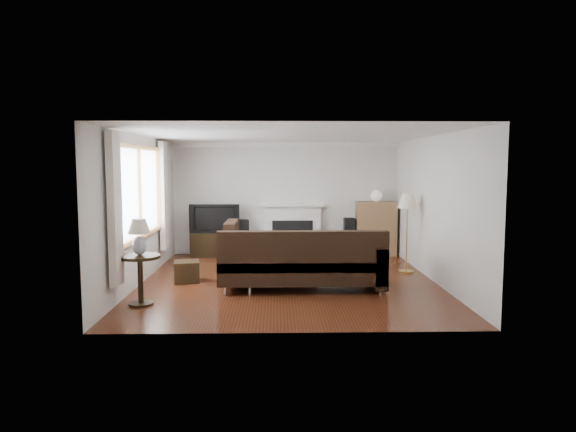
{
  "coord_description": "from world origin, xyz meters",
  "views": [
    {
      "loc": [
        -0.2,
        -8.71,
        2.0
      ],
      "look_at": [
        0.0,
        0.3,
        1.1
      ],
      "focal_mm": 32.0,
      "sensor_mm": 36.0,
      "label": 1
    }
  ],
  "objects_px": {
    "bookshelf": "(376,228)",
    "coffee_table": "(288,257)",
    "tv_stand": "(215,244)",
    "floor_lamp": "(407,233)",
    "sectional_sofa": "(302,260)",
    "side_table": "(141,280)"
  },
  "relations": [
    {
      "from": "bookshelf",
      "to": "floor_lamp",
      "type": "xyz_separation_m",
      "value": [
        0.22,
        -1.84,
        0.14
      ]
    },
    {
      "from": "coffee_table",
      "to": "floor_lamp",
      "type": "distance_m",
      "value": 2.3
    },
    {
      "from": "tv_stand",
      "to": "floor_lamp",
      "type": "relative_size",
      "value": 0.71
    },
    {
      "from": "tv_stand",
      "to": "sectional_sofa",
      "type": "bearing_deg",
      "value": -59.78
    },
    {
      "from": "bookshelf",
      "to": "floor_lamp",
      "type": "distance_m",
      "value": 1.85
    },
    {
      "from": "sectional_sofa",
      "to": "coffee_table",
      "type": "height_order",
      "value": "sectional_sofa"
    },
    {
      "from": "coffee_table",
      "to": "side_table",
      "type": "height_order",
      "value": "side_table"
    },
    {
      "from": "sectional_sofa",
      "to": "floor_lamp",
      "type": "bearing_deg",
      "value": 30.68
    },
    {
      "from": "sectional_sofa",
      "to": "side_table",
      "type": "bearing_deg",
      "value": -158.07
    },
    {
      "from": "coffee_table",
      "to": "side_table",
      "type": "bearing_deg",
      "value": -112.7
    },
    {
      "from": "tv_stand",
      "to": "coffee_table",
      "type": "xyz_separation_m",
      "value": [
        1.57,
        -1.38,
        -0.04
      ]
    },
    {
      "from": "bookshelf",
      "to": "coffee_table",
      "type": "distance_m",
      "value": 2.46
    },
    {
      "from": "tv_stand",
      "to": "side_table",
      "type": "distance_m",
      "value": 4.0
    },
    {
      "from": "side_table",
      "to": "coffee_table",
      "type": "bearing_deg",
      "value": 49.76
    },
    {
      "from": "sectional_sofa",
      "to": "floor_lamp",
      "type": "xyz_separation_m",
      "value": [
        2.02,
        1.2,
        0.28
      ]
    },
    {
      "from": "tv_stand",
      "to": "side_table",
      "type": "relative_size",
      "value": 1.46
    },
    {
      "from": "tv_stand",
      "to": "floor_lamp",
      "type": "xyz_separation_m",
      "value": [
        3.77,
        -1.8,
        0.47
      ]
    },
    {
      "from": "coffee_table",
      "to": "side_table",
      "type": "relative_size",
      "value": 1.56
    },
    {
      "from": "bookshelf",
      "to": "coffee_table",
      "type": "xyz_separation_m",
      "value": [
        -1.97,
        -1.41,
        -0.38
      ]
    },
    {
      "from": "bookshelf",
      "to": "side_table",
      "type": "xyz_separation_m",
      "value": [
        -4.15,
        -3.98,
        -0.24
      ]
    },
    {
      "from": "bookshelf",
      "to": "side_table",
      "type": "height_order",
      "value": "bookshelf"
    },
    {
      "from": "floor_lamp",
      "to": "coffee_table",
      "type": "bearing_deg",
      "value": 169.12
    }
  ]
}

